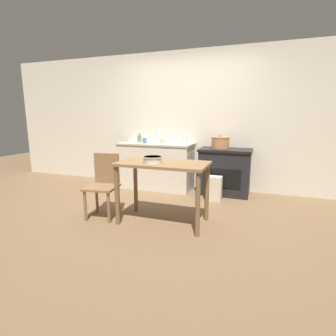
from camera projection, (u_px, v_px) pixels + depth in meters
ground_plane at (157, 213)px, 3.77m from camera, size 14.00×14.00×0.00m
wall_back at (188, 121)px, 4.98m from camera, size 8.00×0.07×2.55m
counter_cabinet at (156, 165)px, 5.01m from camera, size 1.40×0.62×0.87m
stove at (225, 171)px, 4.62m from camera, size 0.89×0.56×0.81m
work_table at (163, 172)px, 3.31m from camera, size 1.14×0.61×0.79m
chair at (104, 183)px, 3.58m from camera, size 0.45×0.45×0.86m
flour_sack at (214, 188)px, 4.29m from camera, size 0.25×0.18×0.40m
stock_pot at (220, 143)px, 4.59m from camera, size 0.32×0.32×0.23m
mixing_bowl_large at (153, 159)px, 3.22m from camera, size 0.24×0.24×0.08m
bottle_far_left at (175, 138)px, 4.85m from camera, size 0.06×0.06×0.28m
bottle_left at (133, 138)px, 5.19m from camera, size 0.06×0.06×0.18m
bottle_mid_left at (140, 139)px, 5.07m from camera, size 0.08×0.08×0.18m
bottle_center_left at (185, 140)px, 4.80m from camera, size 0.08×0.08×0.18m
bottle_center at (156, 137)px, 4.95m from camera, size 0.07×0.07×0.29m
cup_center_right at (162, 141)px, 4.74m from camera, size 0.08×0.08×0.09m
cup_mid_right at (145, 141)px, 4.88m from camera, size 0.08×0.08×0.10m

